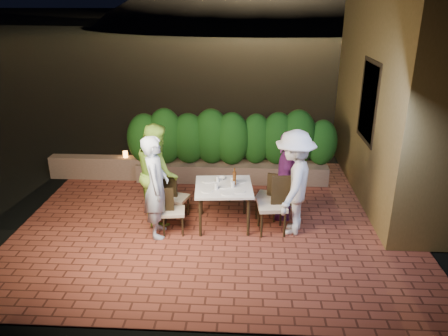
# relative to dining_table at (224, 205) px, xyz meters

# --- Properties ---
(ground) EXTENTS (400.00, 400.00, 0.00)m
(ground) POSITION_rel_dining_table_xyz_m (-0.13, -0.24, -0.40)
(ground) COLOR black
(ground) RESTS_ON ground
(terrace_floor) EXTENTS (7.00, 6.00, 0.15)m
(terrace_floor) POSITION_rel_dining_table_xyz_m (-0.13, 0.26, -0.45)
(terrace_floor) COLOR brown
(terrace_floor) RESTS_ON ground
(building_wall) EXTENTS (1.60, 5.00, 5.00)m
(building_wall) POSITION_rel_dining_table_xyz_m (3.47, 1.76, 2.12)
(building_wall) COLOR olive
(building_wall) RESTS_ON ground
(window_pane) EXTENTS (0.08, 1.00, 1.40)m
(window_pane) POSITION_rel_dining_table_xyz_m (2.69, 1.26, 1.62)
(window_pane) COLOR black
(window_pane) RESTS_ON building_wall
(window_frame) EXTENTS (0.06, 1.15, 1.55)m
(window_frame) POSITION_rel_dining_table_xyz_m (2.68, 1.26, 1.62)
(window_frame) COLOR black
(window_frame) RESTS_ON building_wall
(planter) EXTENTS (4.20, 0.55, 0.40)m
(planter) POSITION_rel_dining_table_xyz_m (0.07, 2.06, -0.17)
(planter) COLOR brown
(planter) RESTS_ON ground
(hedge) EXTENTS (4.00, 0.70, 1.10)m
(hedge) POSITION_rel_dining_table_xyz_m (0.07, 2.06, 0.57)
(hedge) COLOR #154312
(hedge) RESTS_ON planter
(parapet) EXTENTS (2.20, 0.30, 0.50)m
(parapet) POSITION_rel_dining_table_xyz_m (-2.93, 2.06, -0.12)
(parapet) COLOR brown
(parapet) RESTS_ON ground
(hill) EXTENTS (52.00, 40.00, 22.00)m
(hill) POSITION_rel_dining_table_xyz_m (1.87, 59.76, -4.38)
(hill) COLOR black
(hill) RESTS_ON ground
(dining_table) EXTENTS (1.07, 1.07, 0.75)m
(dining_table) POSITION_rel_dining_table_xyz_m (0.00, 0.00, 0.00)
(dining_table) COLOR white
(dining_table) RESTS_ON ground
(plate_nw) EXTENTS (0.21, 0.21, 0.01)m
(plate_nw) POSITION_rel_dining_table_xyz_m (-0.27, -0.22, 0.38)
(plate_nw) COLOR white
(plate_nw) RESTS_ON dining_table
(plate_sw) EXTENTS (0.24, 0.24, 0.01)m
(plate_sw) POSITION_rel_dining_table_xyz_m (-0.29, 0.22, 0.38)
(plate_sw) COLOR white
(plate_sw) RESTS_ON dining_table
(plate_ne) EXTENTS (0.22, 0.22, 0.01)m
(plate_ne) POSITION_rel_dining_table_xyz_m (0.27, -0.21, 0.38)
(plate_ne) COLOR white
(plate_ne) RESTS_ON dining_table
(plate_se) EXTENTS (0.20, 0.20, 0.01)m
(plate_se) POSITION_rel_dining_table_xyz_m (0.29, 0.24, 0.38)
(plate_se) COLOR white
(plate_se) RESTS_ON dining_table
(plate_centre) EXTENTS (0.24, 0.24, 0.01)m
(plate_centre) POSITION_rel_dining_table_xyz_m (0.01, -0.02, 0.38)
(plate_centre) COLOR white
(plate_centre) RESTS_ON dining_table
(plate_front) EXTENTS (0.21, 0.21, 0.01)m
(plate_front) POSITION_rel_dining_table_xyz_m (0.08, -0.31, 0.38)
(plate_front) COLOR white
(plate_front) RESTS_ON dining_table
(glass_nw) EXTENTS (0.07, 0.07, 0.11)m
(glass_nw) POSITION_rel_dining_table_xyz_m (-0.12, -0.14, 0.43)
(glass_nw) COLOR silver
(glass_nw) RESTS_ON dining_table
(glass_sw) EXTENTS (0.06, 0.06, 0.10)m
(glass_sw) POSITION_rel_dining_table_xyz_m (-0.12, 0.19, 0.42)
(glass_sw) COLOR silver
(glass_sw) RESTS_ON dining_table
(glass_ne) EXTENTS (0.06, 0.06, 0.11)m
(glass_ne) POSITION_rel_dining_table_xyz_m (0.16, -0.05, 0.43)
(glass_ne) COLOR silver
(glass_ne) RESTS_ON dining_table
(glass_se) EXTENTS (0.07, 0.07, 0.12)m
(glass_se) POSITION_rel_dining_table_xyz_m (0.15, 0.14, 0.43)
(glass_se) COLOR silver
(glass_se) RESTS_ON dining_table
(beer_bottle) EXTENTS (0.06, 0.06, 0.31)m
(beer_bottle) POSITION_rel_dining_table_xyz_m (0.18, 0.07, 0.53)
(beer_bottle) COLOR #4B270C
(beer_bottle) RESTS_ON dining_table
(bowl) EXTENTS (0.17, 0.17, 0.04)m
(bowl) POSITION_rel_dining_table_xyz_m (-0.07, 0.31, 0.39)
(bowl) COLOR white
(bowl) RESTS_ON dining_table
(chair_left_front) EXTENTS (0.43, 0.43, 0.84)m
(chair_left_front) POSITION_rel_dining_table_xyz_m (-0.85, -0.33, 0.04)
(chair_left_front) COLOR black
(chair_left_front) RESTS_ON ground
(chair_left_back) EXTENTS (0.48, 0.48, 0.85)m
(chair_left_back) POSITION_rel_dining_table_xyz_m (-0.88, 0.20, 0.05)
(chair_left_back) COLOR black
(chair_left_back) RESTS_ON ground
(chair_right_front) EXTENTS (0.53, 0.53, 1.04)m
(chair_right_front) POSITION_rel_dining_table_xyz_m (0.84, -0.21, 0.15)
(chair_right_front) COLOR black
(chair_right_front) RESTS_ON ground
(chair_right_back) EXTENTS (0.50, 0.50, 0.87)m
(chair_right_back) POSITION_rel_dining_table_xyz_m (0.80, 0.34, 0.06)
(chair_right_back) COLOR black
(chair_right_back) RESTS_ON ground
(diner_blue) EXTENTS (0.50, 0.69, 1.77)m
(diner_blue) POSITION_rel_dining_table_xyz_m (-1.10, -0.41, 0.51)
(diner_blue) COLOR #ABC0DC
(diner_blue) RESTS_ON ground
(diner_green) EXTENTS (0.97, 1.08, 1.81)m
(diner_green) POSITION_rel_dining_table_xyz_m (-1.19, 0.16, 0.53)
(diner_green) COLOR #83BC3A
(diner_green) RESTS_ON ground
(diner_white) EXTENTS (0.99, 1.33, 1.83)m
(diner_white) POSITION_rel_dining_table_xyz_m (1.19, -0.18, 0.54)
(diner_white) COLOR silver
(diner_white) RESTS_ON ground
(diner_purple) EXTENTS (0.51, 1.01, 1.66)m
(diner_purple) POSITION_rel_dining_table_xyz_m (1.11, 0.36, 0.45)
(diner_purple) COLOR #75297D
(diner_purple) RESTS_ON ground
(parapet_lamp) EXTENTS (0.10, 0.10, 0.14)m
(parapet_lamp) POSITION_rel_dining_table_xyz_m (-2.31, 2.06, 0.20)
(parapet_lamp) COLOR orange
(parapet_lamp) RESTS_ON parapet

